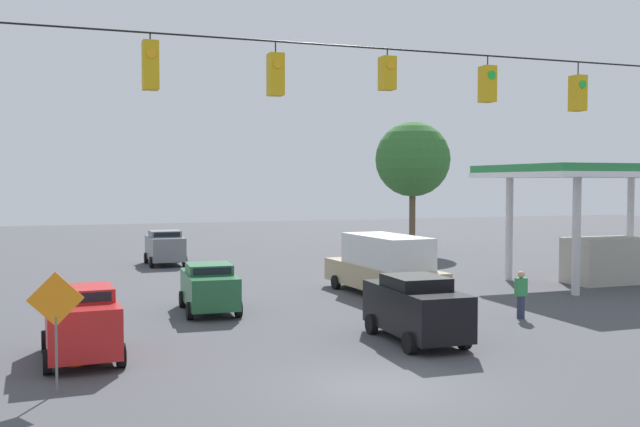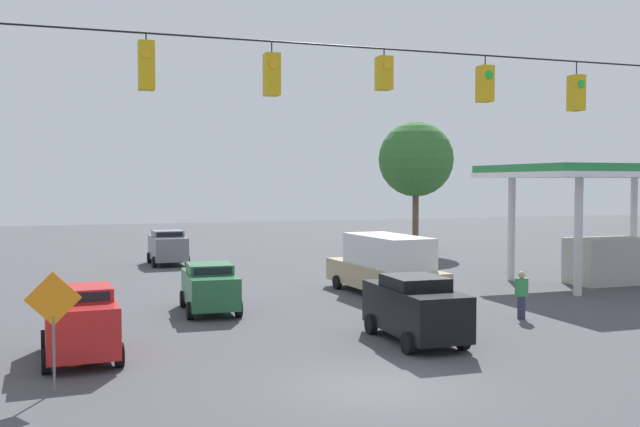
# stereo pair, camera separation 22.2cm
# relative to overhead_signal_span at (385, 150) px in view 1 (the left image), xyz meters

# --- Properties ---
(ground_plane) EXTENTS (140.00, 140.00, 0.00)m
(ground_plane) POSITION_rel_overhead_signal_span_xyz_m (-0.06, -0.36, -5.65)
(ground_plane) COLOR #47474C
(overhead_signal_span) EXTENTS (20.10, 0.38, 8.63)m
(overhead_signal_span) POSITION_rel_overhead_signal_span_xyz_m (0.00, 0.00, 0.00)
(overhead_signal_span) COLOR #939399
(overhead_signal_span) RESTS_ON ground_plane
(sedan_red_parked_shoulder) EXTENTS (2.19, 3.93, 2.03)m
(sedan_red_parked_shoulder) POSITION_rel_overhead_signal_span_xyz_m (6.63, -5.50, -4.59)
(sedan_red_parked_shoulder) COLOR red
(sedan_red_parked_shoulder) RESTS_ON ground_plane
(sedan_grey_withflow_deep) EXTENTS (2.17, 3.85, 2.03)m
(sedan_grey_withflow_deep) POSITION_rel_overhead_signal_span_xyz_m (1.60, -27.56, -4.59)
(sedan_grey_withflow_deep) COLOR slate
(sedan_grey_withflow_deep) RESTS_ON ground_plane
(sedan_green_withflow_mid) EXTENTS (2.12, 4.13, 1.84)m
(sedan_green_withflow_mid) POSITION_rel_overhead_signal_span_xyz_m (1.97, -11.47, -4.69)
(sedan_green_withflow_mid) COLOR #236038
(sedan_green_withflow_mid) RESTS_ON ground_plane
(sedan_black_crossing_near) EXTENTS (2.03, 4.39, 2.03)m
(sedan_black_crossing_near) POSITION_rel_overhead_signal_span_xyz_m (-3.10, -4.45, -4.59)
(sedan_black_crossing_near) COLOR black
(sedan_black_crossing_near) RESTS_ON ground_plane
(box_truck_tan_oncoming_far) EXTENTS (2.82, 7.51, 2.62)m
(box_truck_tan_oncoming_far) POSITION_rel_overhead_signal_span_xyz_m (-5.85, -12.79, -4.34)
(box_truck_tan_oncoming_far) COLOR tan
(box_truck_tan_oncoming_far) RESTS_ON ground_plane
(traffic_cone_nearest) EXTENTS (0.42, 0.42, 0.61)m
(traffic_cone_nearest) POSITION_rel_overhead_signal_span_xyz_m (6.80, -4.91, -5.34)
(traffic_cone_nearest) COLOR orange
(traffic_cone_nearest) RESTS_ON ground_plane
(traffic_cone_second) EXTENTS (0.42, 0.42, 0.61)m
(traffic_cone_second) POSITION_rel_overhead_signal_span_xyz_m (6.81, -7.51, -5.34)
(traffic_cone_second) COLOR orange
(traffic_cone_second) RESTS_ON ground_plane
(traffic_cone_third) EXTENTS (0.42, 0.42, 0.61)m
(traffic_cone_third) POSITION_rel_overhead_signal_span_xyz_m (6.65, -10.18, -5.34)
(traffic_cone_third) COLOR orange
(traffic_cone_third) RESTS_ON ground_plane
(gas_station) EXTENTS (10.90, 7.22, 5.71)m
(gas_station) POSITION_rel_overhead_signal_span_xyz_m (-17.55, -12.70, -1.50)
(gas_station) COLOR #288442
(gas_station) RESTS_ON ground_plane
(work_zone_sign) EXTENTS (1.27, 0.06, 2.84)m
(work_zone_sign) POSITION_rel_overhead_signal_span_xyz_m (7.22, -2.38, -3.66)
(work_zone_sign) COLOR slate
(work_zone_sign) RESTS_ON ground_plane
(pedestrian) EXTENTS (0.40, 0.28, 1.72)m
(pedestrian) POSITION_rel_overhead_signal_span_xyz_m (-8.36, -6.50, -4.78)
(pedestrian) COLOR #2D334C
(pedestrian) RESTS_ON ground_plane
(tree_horizon_left) EXTENTS (5.23, 5.23, 9.11)m
(tree_horizon_left) POSITION_rel_overhead_signal_span_xyz_m (-15.79, -29.84, 0.82)
(tree_horizon_left) COLOR brown
(tree_horizon_left) RESTS_ON ground_plane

